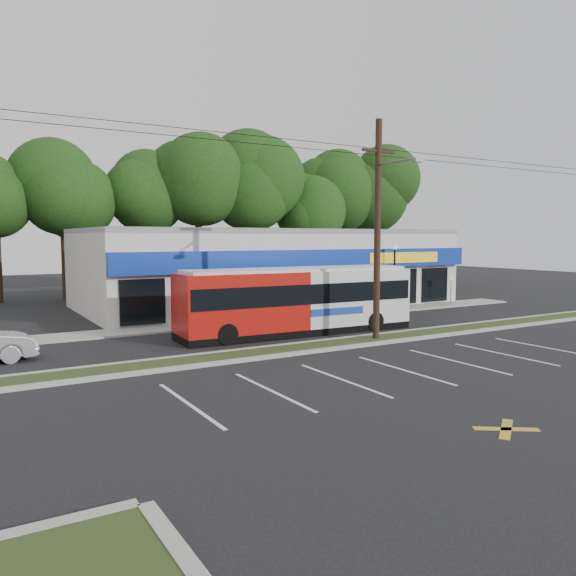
% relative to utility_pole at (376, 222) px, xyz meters
% --- Properties ---
extents(ground, '(120.00, 120.00, 0.00)m').
position_rel_utility_pole_xyz_m(ground, '(-2.83, -0.93, -5.41)').
color(ground, black).
rests_on(ground, ground).
extents(grass_strip, '(40.00, 1.60, 0.12)m').
position_rel_utility_pole_xyz_m(grass_strip, '(-2.83, 0.07, -5.35)').
color(grass_strip, '#283716').
rests_on(grass_strip, ground).
extents(curb_south, '(40.00, 0.25, 0.14)m').
position_rel_utility_pole_xyz_m(curb_south, '(-2.83, -0.78, -5.34)').
color(curb_south, '#9E9E93').
rests_on(curb_south, ground).
extents(curb_north, '(40.00, 0.25, 0.14)m').
position_rel_utility_pole_xyz_m(curb_north, '(-2.83, 0.92, -5.34)').
color(curb_north, '#9E9E93').
rests_on(curb_north, ground).
extents(sidewalk, '(32.00, 2.20, 0.10)m').
position_rel_utility_pole_xyz_m(sidewalk, '(2.17, 8.07, -5.36)').
color(sidewalk, '#9E9E93').
rests_on(sidewalk, ground).
extents(strip_mall, '(25.00, 12.55, 5.30)m').
position_rel_utility_pole_xyz_m(strip_mall, '(2.67, 14.99, -2.76)').
color(strip_mall, beige).
rests_on(strip_mall, ground).
extents(utility_pole, '(50.00, 2.77, 10.00)m').
position_rel_utility_pole_xyz_m(utility_pole, '(0.00, 0.00, 0.00)').
color(utility_pole, black).
rests_on(utility_pole, ground).
extents(lamp_post, '(0.30, 0.30, 4.25)m').
position_rel_utility_pole_xyz_m(lamp_post, '(8.17, 7.87, -2.74)').
color(lamp_post, black).
rests_on(lamp_post, ground).
extents(sign_post, '(0.45, 0.10, 2.23)m').
position_rel_utility_pole_xyz_m(sign_post, '(13.17, 7.65, -3.86)').
color(sign_post, '#59595E').
rests_on(sign_post, ground).
extents(tree_line, '(46.76, 6.76, 11.83)m').
position_rel_utility_pole_xyz_m(tree_line, '(1.17, 25.07, 3.00)').
color(tree_line, black).
rests_on(tree_line, ground).
extents(metrobus, '(12.21, 3.08, 3.26)m').
position_rel_utility_pole_xyz_m(metrobus, '(-1.89, 3.57, -3.69)').
color(metrobus, '#AC130D').
rests_on(metrobus, ground).
extents(car_dark, '(4.30, 1.83, 1.45)m').
position_rel_utility_pole_xyz_m(car_dark, '(4.58, 7.57, -4.69)').
color(car_dark, black).
rests_on(car_dark, ground).
extents(pedestrian_a, '(0.84, 0.79, 1.93)m').
position_rel_utility_pole_xyz_m(pedestrian_a, '(3.56, 5.07, -4.45)').
color(pedestrian_a, silver).
rests_on(pedestrian_a, ground).
extents(pedestrian_b, '(0.89, 0.73, 1.70)m').
position_rel_utility_pole_xyz_m(pedestrian_b, '(-0.83, 7.57, -4.56)').
color(pedestrian_b, beige).
rests_on(pedestrian_b, ground).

